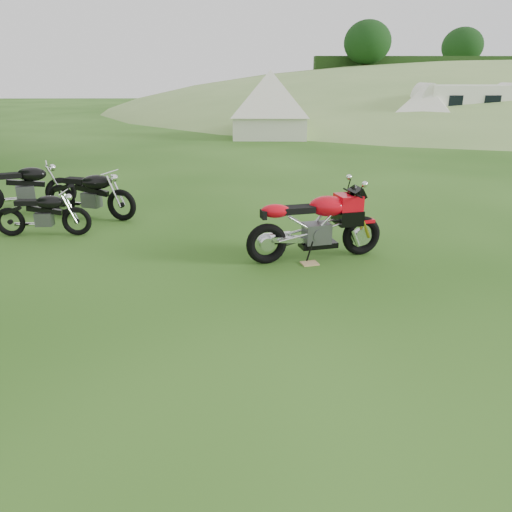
{
  "coord_description": "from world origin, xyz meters",
  "views": [
    {
      "loc": [
        -0.27,
        -5.78,
        2.84
      ],
      "look_at": [
        -0.1,
        0.4,
        0.58
      ],
      "focal_mm": 35.0,
      "sensor_mm": 36.0,
      "label": 1
    }
  ],
  "objects_px": {
    "vintage_moto_d": "(23,186)",
    "tent_left": "(270,106)",
    "vintage_moto_c": "(42,213)",
    "caravan": "(465,109)",
    "tent_right": "(424,109)",
    "sport_motorcycle": "(316,220)",
    "vintage_moto_b": "(90,193)",
    "plywood_board": "(310,263)"
  },
  "relations": [
    {
      "from": "tent_left",
      "to": "vintage_moto_d",
      "type": "bearing_deg",
      "value": -111.16
    },
    {
      "from": "sport_motorcycle",
      "to": "caravan",
      "type": "xyz_separation_m",
      "value": [
        9.88,
        17.67,
        0.55
      ]
    },
    {
      "from": "sport_motorcycle",
      "to": "tent_right",
      "type": "relative_size",
      "value": 0.76
    },
    {
      "from": "sport_motorcycle",
      "to": "tent_left",
      "type": "height_order",
      "value": "tent_left"
    },
    {
      "from": "sport_motorcycle",
      "to": "vintage_moto_d",
      "type": "xyz_separation_m",
      "value": [
        -5.94,
        3.24,
        -0.1
      ]
    },
    {
      "from": "vintage_moto_d",
      "to": "tent_right",
      "type": "relative_size",
      "value": 0.72
    },
    {
      "from": "sport_motorcycle",
      "to": "tent_right",
      "type": "distance_m",
      "value": 18.91
    },
    {
      "from": "tent_right",
      "to": "caravan",
      "type": "relative_size",
      "value": 0.56
    },
    {
      "from": "tent_left",
      "to": "tent_right",
      "type": "bearing_deg",
      "value": 7.19
    },
    {
      "from": "tent_left",
      "to": "sport_motorcycle",
      "type": "bearing_deg",
      "value": -87.38
    },
    {
      "from": "vintage_moto_d",
      "to": "caravan",
      "type": "distance_m",
      "value": 21.42
    },
    {
      "from": "tent_right",
      "to": "vintage_moto_c",
      "type": "bearing_deg",
      "value": -106.67
    },
    {
      "from": "sport_motorcycle",
      "to": "vintage_moto_d",
      "type": "distance_m",
      "value": 6.77
    },
    {
      "from": "vintage_moto_b",
      "to": "vintage_moto_d",
      "type": "xyz_separation_m",
      "value": [
        -1.63,
        0.66,
        0.01
      ]
    },
    {
      "from": "plywood_board",
      "to": "vintage_moto_b",
      "type": "xyz_separation_m",
      "value": [
        -4.21,
        2.83,
        0.53
      ]
    },
    {
      "from": "tent_left",
      "to": "vintage_moto_b",
      "type": "bearing_deg",
      "value": -104.38
    },
    {
      "from": "caravan",
      "to": "vintage_moto_b",
      "type": "bearing_deg",
      "value": -132.59
    },
    {
      "from": "plywood_board",
      "to": "vintage_moto_d",
      "type": "height_order",
      "value": "vintage_moto_d"
    },
    {
      "from": "vintage_moto_b",
      "to": "tent_right",
      "type": "xyz_separation_m",
      "value": [
        12.0,
        14.69,
        0.71
      ]
    },
    {
      "from": "plywood_board",
      "to": "vintage_moto_c",
      "type": "height_order",
      "value": "vintage_moto_c"
    },
    {
      "from": "vintage_moto_b",
      "to": "tent_right",
      "type": "bearing_deg",
      "value": 70.2
    },
    {
      "from": "vintage_moto_c",
      "to": "caravan",
      "type": "bearing_deg",
      "value": 47.12
    },
    {
      "from": "tent_right",
      "to": "caravan",
      "type": "height_order",
      "value": "tent_right"
    },
    {
      "from": "vintage_moto_c",
      "to": "vintage_moto_d",
      "type": "xyz_separation_m",
      "value": [
        -1.09,
        1.89,
        0.1
      ]
    },
    {
      "from": "sport_motorcycle",
      "to": "vintage_moto_c",
      "type": "bearing_deg",
      "value": 150.97
    },
    {
      "from": "vintage_moto_b",
      "to": "vintage_moto_c",
      "type": "xyz_separation_m",
      "value": [
        -0.53,
        -1.22,
        -0.09
      ]
    },
    {
      "from": "sport_motorcycle",
      "to": "plywood_board",
      "type": "distance_m",
      "value": 0.7
    },
    {
      "from": "sport_motorcycle",
      "to": "vintage_moto_b",
      "type": "relative_size",
      "value": 1.07
    },
    {
      "from": "vintage_moto_b",
      "to": "vintage_moto_d",
      "type": "relative_size",
      "value": 0.98
    },
    {
      "from": "sport_motorcycle",
      "to": "plywood_board",
      "type": "bearing_deg",
      "value": -126.87
    },
    {
      "from": "plywood_board",
      "to": "tent_left",
      "type": "xyz_separation_m",
      "value": [
        0.27,
        16.99,
        1.42
      ]
    },
    {
      "from": "vintage_moto_c",
      "to": "tent_right",
      "type": "bearing_deg",
      "value": 50.99
    },
    {
      "from": "plywood_board",
      "to": "tent_right",
      "type": "bearing_deg",
      "value": 66.04
    },
    {
      "from": "vintage_moto_b",
      "to": "vintage_moto_d",
      "type": "bearing_deg",
      "value": 177.23
    },
    {
      "from": "plywood_board",
      "to": "tent_right",
      "type": "xyz_separation_m",
      "value": [
        7.79,
        17.52,
        1.24
      ]
    },
    {
      "from": "vintage_moto_d",
      "to": "vintage_moto_c",
      "type": "bearing_deg",
      "value": -81.68
    },
    {
      "from": "vintage_moto_d",
      "to": "tent_left",
      "type": "height_order",
      "value": "tent_left"
    },
    {
      "from": "vintage_moto_d",
      "to": "tent_left",
      "type": "xyz_separation_m",
      "value": [
        6.11,
        13.5,
        0.89
      ]
    },
    {
      "from": "vintage_moto_c",
      "to": "tent_right",
      "type": "relative_size",
      "value": 0.59
    },
    {
      "from": "sport_motorcycle",
      "to": "tent_right",
      "type": "height_order",
      "value": "tent_right"
    },
    {
      "from": "vintage_moto_d",
      "to": "caravan",
      "type": "bearing_deg",
      "value": 20.59
    },
    {
      "from": "tent_left",
      "to": "caravan",
      "type": "height_order",
      "value": "tent_left"
    }
  ]
}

